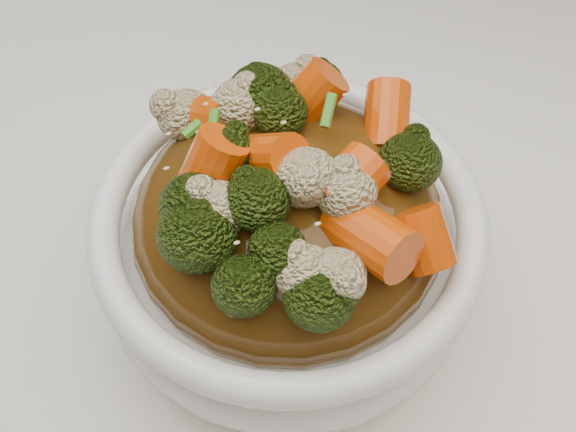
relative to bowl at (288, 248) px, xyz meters
name	(u,v)px	position (x,y,z in m)	size (l,w,h in m)	color
tablecloth	(280,275)	(0.00, 0.02, -0.06)	(1.20, 0.80, 0.04)	white
bowl	(288,248)	(0.00, 0.00, 0.00)	(0.22, 0.22, 0.09)	white
sauce_base	(288,219)	(0.00, 0.00, 0.03)	(0.18, 0.18, 0.10)	#4C2D0D
carrots	(288,143)	(0.00, 0.00, 0.09)	(0.18, 0.18, 0.05)	#D54706
broccoli	(288,145)	(0.00, 0.00, 0.09)	(0.18, 0.18, 0.05)	black
cauliflower	(288,147)	(0.00, 0.00, 0.09)	(0.18, 0.18, 0.04)	beige
scallions	(288,142)	(0.00, 0.00, 0.10)	(0.13, 0.13, 0.02)	#428F21
sesame_seeds	(288,142)	(0.00, 0.00, 0.10)	(0.16, 0.16, 0.01)	beige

